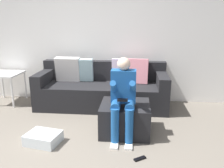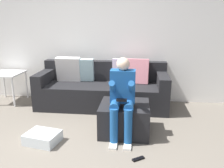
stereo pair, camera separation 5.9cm
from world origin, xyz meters
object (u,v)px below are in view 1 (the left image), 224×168
(ottoman, at_px, (125,118))
(side_table, at_px, (6,77))
(person_seated, at_px, (123,95))
(remote_near_ottoman, at_px, (140,159))
(storage_bin, at_px, (43,138))
(couch_sectional, at_px, (102,89))

(ottoman, bearing_deg, side_table, 155.62)
(person_seated, relative_size, remote_near_ottoman, 7.29)
(storage_bin, distance_m, side_table, 2.10)
(side_table, relative_size, remote_near_ottoman, 3.92)
(remote_near_ottoman, bearing_deg, storage_bin, 133.83)
(storage_bin, bearing_deg, remote_near_ottoman, -11.83)
(couch_sectional, xyz_separation_m, person_seated, (0.47, -1.28, 0.30))
(person_seated, bearing_deg, storage_bin, -166.03)
(person_seated, height_order, storage_bin, person_seated)
(person_seated, relative_size, storage_bin, 2.62)
(person_seated, bearing_deg, couch_sectional, 110.03)
(couch_sectional, xyz_separation_m, side_table, (-1.96, 0.01, 0.19))
(storage_bin, xyz_separation_m, remote_near_ottoman, (1.31, -0.28, -0.06))
(couch_sectional, distance_m, storage_bin, 1.68)
(person_seated, xyz_separation_m, storage_bin, (-1.08, -0.27, -0.56))
(ottoman, xyz_separation_m, remote_near_ottoman, (0.21, -0.72, -0.21))
(ottoman, height_order, side_table, side_table)
(person_seated, bearing_deg, ottoman, 81.60)
(couch_sectional, xyz_separation_m, remote_near_ottoman, (0.70, -1.82, -0.33))
(couch_sectional, relative_size, side_table, 3.98)
(person_seated, bearing_deg, remote_near_ottoman, -66.26)
(storage_bin, bearing_deg, ottoman, 21.92)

